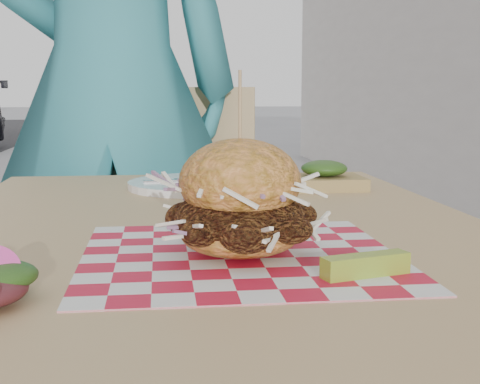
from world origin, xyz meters
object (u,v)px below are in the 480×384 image
(sandwich, at_px, (240,205))
(patio_table, at_px, (213,280))
(diner, at_px, (110,85))
(patio_chair, at_px, (192,227))

(sandwich, bearing_deg, patio_table, 95.91)
(diner, relative_size, sandwich, 9.11)
(sandwich, bearing_deg, diner, 101.31)
(diner, distance_m, patio_chair, 0.46)
(patio_chair, height_order, sandwich, sandwich)
(patio_table, relative_size, patio_chair, 1.26)
(patio_chair, bearing_deg, diner, -156.91)
(diner, xyz_separation_m, patio_table, (0.20, -0.91, -0.28))
(patio_table, bearing_deg, patio_chair, 89.03)
(diner, distance_m, patio_table, 0.98)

